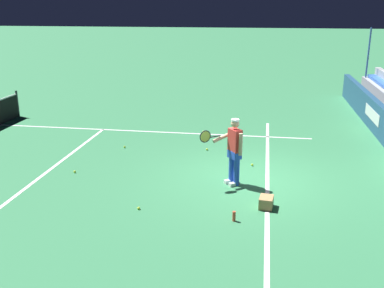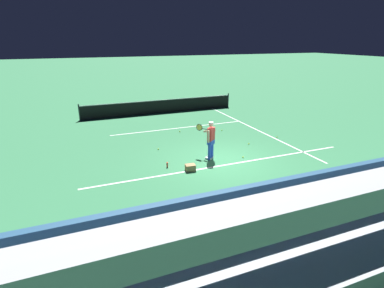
{
  "view_description": "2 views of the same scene",
  "coord_description": "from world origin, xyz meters",
  "px_view_note": "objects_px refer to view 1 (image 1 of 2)",
  "views": [
    {
      "loc": [
        -11.11,
        -0.3,
        4.42
      ],
      "look_at": [
        -0.32,
        1.45,
        1.01
      ],
      "focal_mm": 42.0,
      "sensor_mm": 36.0,
      "label": 1
    },
    {
      "loc": [
        -5.74,
        -10.88,
        5.11
      ],
      "look_at": [
        -1.08,
        0.78,
        0.67
      ],
      "focal_mm": 28.0,
      "sensor_mm": 36.0,
      "label": 2
    }
  ],
  "objects_px": {
    "tennis_ball_midcourt": "(203,132)",
    "tennis_ball_on_baseline": "(125,147)",
    "tennis_player": "(234,151)",
    "tennis_ball_by_box": "(207,149)",
    "tennis_ball_near_player": "(252,165)",
    "ball_box_cardboard": "(266,202)",
    "tennis_ball_far_right": "(139,208)",
    "tennis_ball_far_left": "(75,172)",
    "water_bottle": "(234,216)"
  },
  "relations": [
    {
      "from": "tennis_ball_midcourt",
      "to": "tennis_ball_on_baseline",
      "type": "distance_m",
      "value": 3.15
    },
    {
      "from": "tennis_player",
      "to": "tennis_ball_by_box",
      "type": "distance_m",
      "value": 2.96
    },
    {
      "from": "tennis_ball_near_player",
      "to": "tennis_ball_on_baseline",
      "type": "bearing_deg",
      "value": 75.85
    },
    {
      "from": "ball_box_cardboard",
      "to": "tennis_ball_far_right",
      "type": "xyz_separation_m",
      "value": [
        -0.56,
        2.83,
        -0.1
      ]
    },
    {
      "from": "tennis_ball_far_right",
      "to": "tennis_ball_by_box",
      "type": "relative_size",
      "value": 1.0
    },
    {
      "from": "tennis_ball_far_right",
      "to": "tennis_player",
      "type": "bearing_deg",
      "value": -46.88
    },
    {
      "from": "tennis_ball_far_left",
      "to": "tennis_ball_by_box",
      "type": "height_order",
      "value": "same"
    },
    {
      "from": "tennis_ball_far_left",
      "to": "tennis_ball_midcourt",
      "type": "relative_size",
      "value": 1.0
    },
    {
      "from": "ball_box_cardboard",
      "to": "tennis_ball_near_player",
      "type": "bearing_deg",
      "value": 8.4
    },
    {
      "from": "tennis_ball_far_right",
      "to": "tennis_ball_near_player",
      "type": "relative_size",
      "value": 1.0
    },
    {
      "from": "tennis_ball_far_left",
      "to": "tennis_ball_near_player",
      "type": "xyz_separation_m",
      "value": [
        1.34,
        -4.79,
        0.0
      ]
    },
    {
      "from": "tennis_ball_far_left",
      "to": "water_bottle",
      "type": "distance_m",
      "value": 5.01
    },
    {
      "from": "tennis_player",
      "to": "ball_box_cardboard",
      "type": "distance_m",
      "value": 1.72
    },
    {
      "from": "tennis_ball_far_right",
      "to": "water_bottle",
      "type": "distance_m",
      "value": 2.17
    },
    {
      "from": "tennis_player",
      "to": "tennis_ball_far_left",
      "type": "relative_size",
      "value": 25.98
    },
    {
      "from": "tennis_ball_near_player",
      "to": "tennis_ball_by_box",
      "type": "distance_m",
      "value": 1.9
    },
    {
      "from": "ball_box_cardboard",
      "to": "tennis_ball_near_player",
      "type": "xyz_separation_m",
      "value": [
        2.73,
        0.4,
        -0.1
      ]
    },
    {
      "from": "tennis_ball_far_right",
      "to": "tennis_ball_near_player",
      "type": "xyz_separation_m",
      "value": [
        3.29,
        -2.43,
        0.0
      ]
    },
    {
      "from": "tennis_ball_far_left",
      "to": "tennis_ball_midcourt",
      "type": "xyz_separation_m",
      "value": [
        4.58,
        -2.93,
        0.0
      ]
    },
    {
      "from": "tennis_ball_on_baseline",
      "to": "tennis_ball_by_box",
      "type": "distance_m",
      "value": 2.66
    },
    {
      "from": "tennis_player",
      "to": "tennis_ball_on_baseline",
      "type": "bearing_deg",
      "value": 55.94
    },
    {
      "from": "tennis_ball_midcourt",
      "to": "tennis_ball_on_baseline",
      "type": "bearing_deg",
      "value": 134.37
    },
    {
      "from": "tennis_ball_by_box",
      "to": "tennis_ball_far_right",
      "type": "bearing_deg",
      "value": 167.89
    },
    {
      "from": "ball_box_cardboard",
      "to": "tennis_ball_on_baseline",
      "type": "distance_m",
      "value": 5.88
    },
    {
      "from": "water_bottle",
      "to": "tennis_ball_near_player",
      "type": "bearing_deg",
      "value": -4.4
    },
    {
      "from": "ball_box_cardboard",
      "to": "tennis_ball_far_right",
      "type": "distance_m",
      "value": 2.89
    },
    {
      "from": "tennis_ball_far_right",
      "to": "water_bottle",
      "type": "relative_size",
      "value": 0.3
    },
    {
      "from": "tennis_ball_on_baseline",
      "to": "ball_box_cardboard",
      "type": "bearing_deg",
      "value": -129.81
    },
    {
      "from": "tennis_player",
      "to": "tennis_ball_midcourt",
      "type": "xyz_separation_m",
      "value": [
        4.68,
        1.41,
        -0.86
      ]
    },
    {
      "from": "ball_box_cardboard",
      "to": "tennis_ball_on_baseline",
      "type": "bearing_deg",
      "value": 50.19
    },
    {
      "from": "tennis_ball_far_left",
      "to": "tennis_ball_near_player",
      "type": "distance_m",
      "value": 4.97
    },
    {
      "from": "tennis_player",
      "to": "tennis_ball_by_box",
      "type": "xyz_separation_m",
      "value": [
        2.65,
        1.01,
        -0.86
      ]
    },
    {
      "from": "tennis_ball_midcourt",
      "to": "tennis_player",
      "type": "bearing_deg",
      "value": -163.28
    },
    {
      "from": "tennis_ball_far_right",
      "to": "tennis_ball_by_box",
      "type": "height_order",
      "value": "same"
    },
    {
      "from": "ball_box_cardboard",
      "to": "tennis_ball_by_box",
      "type": "distance_m",
      "value": 4.36
    },
    {
      "from": "tennis_ball_midcourt",
      "to": "water_bottle",
      "type": "xyz_separation_m",
      "value": [
        -6.74,
        -1.59,
        0.08
      ]
    },
    {
      "from": "tennis_ball_on_baseline",
      "to": "tennis_ball_far_left",
      "type": "bearing_deg",
      "value": 164.16
    },
    {
      "from": "tennis_ball_on_baseline",
      "to": "tennis_ball_near_player",
      "type": "relative_size",
      "value": 1.0
    },
    {
      "from": "tennis_ball_on_baseline",
      "to": "tennis_ball_near_player",
      "type": "height_order",
      "value": "same"
    },
    {
      "from": "tennis_ball_far_right",
      "to": "tennis_ball_on_baseline",
      "type": "bearing_deg",
      "value": 21.27
    },
    {
      "from": "tennis_ball_far_left",
      "to": "tennis_ball_by_box",
      "type": "relative_size",
      "value": 1.0
    },
    {
      "from": "tennis_ball_far_left",
      "to": "tennis_ball_on_baseline",
      "type": "distance_m",
      "value": 2.47
    },
    {
      "from": "tennis_player",
      "to": "tennis_ball_far_left",
      "type": "xyz_separation_m",
      "value": [
        0.1,
        4.34,
        -0.86
      ]
    },
    {
      "from": "ball_box_cardboard",
      "to": "tennis_ball_midcourt",
      "type": "height_order",
      "value": "ball_box_cardboard"
    },
    {
      "from": "tennis_ball_on_baseline",
      "to": "water_bottle",
      "type": "xyz_separation_m",
      "value": [
        -4.54,
        -3.84,
        0.08
      ]
    },
    {
      "from": "tennis_player",
      "to": "water_bottle",
      "type": "height_order",
      "value": "tennis_player"
    },
    {
      "from": "tennis_ball_midcourt",
      "to": "tennis_ball_on_baseline",
      "type": "xyz_separation_m",
      "value": [
        -2.21,
        2.26,
        0.0
      ]
    },
    {
      "from": "tennis_ball_far_left",
      "to": "tennis_ball_by_box",
      "type": "distance_m",
      "value": 4.19
    },
    {
      "from": "tennis_player",
      "to": "ball_box_cardboard",
      "type": "bearing_deg",
      "value": -146.49
    },
    {
      "from": "tennis_ball_midcourt",
      "to": "tennis_ball_on_baseline",
      "type": "height_order",
      "value": "same"
    }
  ]
}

